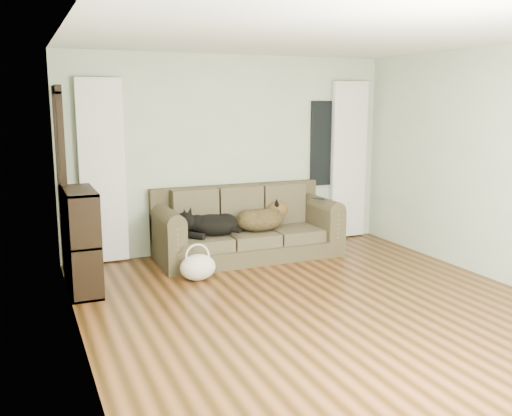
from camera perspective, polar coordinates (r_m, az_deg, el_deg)
name	(u,v)px	position (r m, az deg, el deg)	size (l,w,h in m)	color
floor	(320,307)	(5.74, 6.41, -9.79)	(5.00, 5.00, 0.00)	#341F0A
ceiling	(326,33)	(5.42, 7.00, 16.96)	(5.00, 5.00, 0.00)	white
wall_back	(231,154)	(7.69, -2.56, 5.43)	(4.50, 0.04, 2.60)	beige
wall_left	(75,190)	(4.75, -17.68, 1.69)	(0.04, 5.00, 2.60)	beige
wall_right	(502,166)	(6.82, 23.42, 3.90)	(0.04, 5.00, 2.60)	beige
curtain_left	(102,172)	(7.21, -15.11, 3.53)	(0.55, 0.08, 2.25)	white
curtain_right	(348,160)	(8.43, 9.24, 4.74)	(0.55, 0.08, 2.25)	white
window_pane	(326,143)	(8.27, 7.03, 6.42)	(0.50, 0.03, 1.20)	black
door_casing	(62,186)	(6.81, -18.80, 2.08)	(0.07, 0.60, 2.10)	black
sofa	(248,223)	(7.35, -0.78, -1.52)	(2.36, 1.02, 0.96)	#454229
dog_black_lab	(210,225)	(7.12, -4.61, -1.69)	(0.64, 0.44, 0.27)	black
dog_shepherd	(262,219)	(7.40, 0.60, -1.11)	(0.70, 0.50, 0.31)	black
tv_remote	(318,198)	(7.58, 6.23, 0.95)	(0.05, 0.17, 0.02)	black
tote_bag	(198,266)	(6.50, -5.84, -5.84)	(0.41, 0.32, 0.30)	beige
bookshelf	(81,245)	(6.33, -17.08, -3.53)	(0.33, 0.88, 1.09)	black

